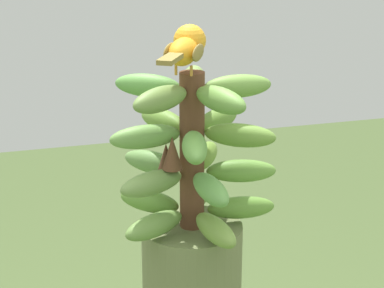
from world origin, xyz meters
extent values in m
cylinder|color=brown|center=(0.00, 0.00, 1.32)|extent=(0.05, 0.05, 0.29)
ellipsoid|color=olive|center=(0.09, 0.02, 1.20)|extent=(0.13, 0.06, 0.04)
ellipsoid|color=#619335|center=(0.01, 0.09, 1.20)|extent=(0.06, 0.13, 0.04)
ellipsoid|color=olive|center=(-0.08, 0.04, 1.20)|extent=(0.13, 0.09, 0.04)
ellipsoid|color=#5C8D34|center=(-0.07, -0.07, 1.20)|extent=(0.12, 0.12, 0.04)
ellipsoid|color=olive|center=(0.04, -0.08, 1.20)|extent=(0.10, 0.13, 0.04)
ellipsoid|color=#669A3B|center=(0.02, 0.09, 1.28)|extent=(0.07, 0.13, 0.04)
ellipsoid|color=olive|center=(-0.08, 0.05, 1.28)|extent=(0.13, 0.10, 0.04)
ellipsoid|color=#628F46|center=(-0.07, -0.06, 1.28)|extent=(0.13, 0.12, 0.04)
ellipsoid|color=olive|center=(0.03, -0.08, 1.28)|extent=(0.09, 0.13, 0.04)
ellipsoid|color=#609947|center=(0.09, 0.01, 1.28)|extent=(0.13, 0.05, 0.04)
ellipsoid|color=olive|center=(-0.08, -0.03, 1.35)|extent=(0.13, 0.09, 0.04)
ellipsoid|color=#689845|center=(0.01, -0.09, 1.35)|extent=(0.05, 0.13, 0.04)
ellipsoid|color=#649B43|center=(0.09, -0.02, 1.35)|extent=(0.13, 0.07, 0.04)
ellipsoid|color=olive|center=(0.05, 0.07, 1.35)|extent=(0.10, 0.13, 0.04)
ellipsoid|color=olive|center=(-0.06, 0.07, 1.35)|extent=(0.12, 0.13, 0.04)
ellipsoid|color=olive|center=(-0.08, 0.03, 1.43)|extent=(0.14, 0.08, 0.04)
ellipsoid|color=#5C9B43|center=(-0.05, -0.07, 1.43)|extent=(0.11, 0.13, 0.04)
ellipsoid|color=olive|center=(0.05, -0.07, 1.43)|extent=(0.11, 0.13, 0.04)
ellipsoid|color=#669840|center=(0.08, 0.03, 1.43)|extent=(0.14, 0.08, 0.04)
ellipsoid|color=#6D9C41|center=(0.00, 0.08, 1.43)|extent=(0.04, 0.13, 0.04)
cone|color=#4C2D1E|center=(-0.03, -0.04, 1.30)|extent=(0.04, 0.04, 0.06)
cone|color=brown|center=(0.03, -0.04, 1.33)|extent=(0.04, 0.04, 0.06)
cylinder|color=#C68933|center=(0.03, -0.01, 1.47)|extent=(0.00, 0.01, 0.02)
cylinder|color=#C68933|center=(0.01, -0.03, 1.47)|extent=(0.00, 0.01, 0.02)
ellipsoid|color=orange|center=(0.02, -0.02, 1.50)|extent=(0.10, 0.09, 0.05)
ellipsoid|color=olive|center=(0.04, 0.00, 1.50)|extent=(0.06, 0.04, 0.03)
ellipsoid|color=olive|center=(0.01, -0.04, 1.50)|extent=(0.06, 0.04, 0.03)
cube|color=olive|center=(0.09, -0.06, 1.51)|extent=(0.07, 0.06, 0.01)
sphere|color=gold|center=(-0.01, 0.00, 1.52)|extent=(0.06, 0.06, 0.06)
sphere|color=black|center=(-0.03, -0.01, 1.52)|extent=(0.01, 0.01, 0.01)
cone|color=orange|center=(-0.04, 0.02, 1.52)|extent=(0.04, 0.03, 0.02)
camera|label=1|loc=(1.12, -0.33, 1.72)|focal=63.91mm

